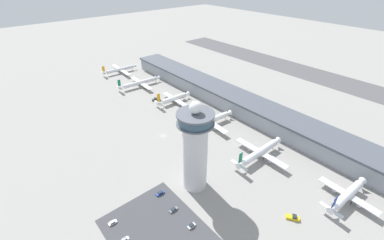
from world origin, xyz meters
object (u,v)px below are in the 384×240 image
service_truck_baggage (202,152)px  car_grey_coupe (160,193)px  control_tower (195,148)px  airplane_gate_bravo (140,83)px  car_green_van (191,226)px  car_white_wagon (173,210)px  airplane_gate_charlie (174,99)px  service_truck_catering (293,218)px  airplane_gate_echo (260,152)px  airplane_gate_delta (208,121)px  car_blue_compact (113,223)px  airplane_gate_alpha (120,69)px  service_truck_fuel (156,100)px  car_navy_sedan (125,240)px  airplane_gate_foxtrot (348,195)px

service_truck_baggage → car_grey_coupe: service_truck_baggage is taller
control_tower → airplane_gate_bravo: bearing=161.7°
car_green_van → car_white_wagon: size_ratio=0.87×
airplane_gate_charlie → car_grey_coupe: airplane_gate_charlie is taller
car_grey_coupe → service_truck_catering: bearing=36.6°
airplane_gate_charlie → airplane_gate_echo: airplane_gate_echo is taller
airplane_gate_delta → car_blue_compact: bearing=-70.5°
airplane_gate_alpha → service_truck_fuel: (84.19, -7.10, -3.16)m
airplane_gate_delta → car_green_van: 87.99m
airplane_gate_charlie → car_blue_compact: airplane_gate_charlie is taller
airplane_gate_alpha → airplane_gate_echo: 193.93m
airplane_gate_charlie → service_truck_baggage: airplane_gate_charlie is taller
airplane_gate_charlie → car_navy_sedan: (93.23, -96.62, -3.41)m
airplane_gate_charlie → car_navy_sedan: 134.31m
control_tower → airplane_gate_delta: bearing=129.8°
airplane_gate_echo → airplane_gate_charlie: bearing=177.5°
car_green_van → airplane_gate_charlie: bearing=147.1°
airplane_gate_echo → car_navy_sedan: (-3.00, -92.40, -4.19)m
control_tower → car_blue_compact: 53.29m
car_navy_sedan → airplane_gate_alpha: bearing=153.8°
airplane_gate_bravo → airplane_gate_charlie: size_ratio=1.36×
airplane_gate_foxtrot → car_grey_coupe: (-66.04, -71.17, -4.02)m
control_tower → car_green_van: (19.55, -18.90, -25.18)m
car_navy_sedan → service_truck_catering: bearing=58.4°
airplane_gate_foxtrot → service_truck_fuel: airplane_gate_foxtrot is taller
airplane_gate_foxtrot → service_truck_baggage: airplane_gate_foxtrot is taller
car_grey_coupe → car_white_wagon: 13.30m
airplane_gate_echo → car_navy_sedan: airplane_gate_echo is taller
car_grey_coupe → car_blue_compact: size_ratio=1.16×
airplane_gate_delta → car_green_van: (58.50, -65.61, -3.94)m
service_truck_fuel → service_truck_baggage: service_truck_fuel is taller
car_blue_compact → airplane_gate_foxtrot: bearing=56.5°
airplane_gate_echo → airplane_gate_foxtrot: bearing=7.1°
service_truck_baggage → car_navy_sedan: bearing=-70.5°
airplane_gate_foxtrot → car_grey_coupe: size_ratio=7.12×
service_truck_baggage → car_blue_compact: size_ratio=1.41×
airplane_gate_bravo → airplane_gate_alpha: bearing=177.7°
airplane_gate_echo → airplane_gate_alpha: bearing=179.6°
service_truck_fuel → car_blue_compact: (94.76, -86.81, -0.49)m
airplane_gate_echo → car_grey_coupe: 66.91m
airplane_gate_bravo → airplane_gate_echo: bearing=0.2°
car_blue_compact → car_white_wagon: bearing=64.6°
airplane_gate_foxtrot → car_navy_sedan: airplane_gate_foxtrot is taller
service_truck_fuel → car_green_van: size_ratio=1.89×
service_truck_baggage → car_navy_sedan: service_truck_baggage is taller
airplane_gate_charlie → car_navy_sedan: bearing=-46.0°
car_grey_coupe → car_navy_sedan: car_navy_sedan is taller
airplane_gate_alpha → airplane_gate_delta: bearing=-0.3°
airplane_gate_delta → car_navy_sedan: airplane_gate_delta is taller
airplane_gate_alpha → service_truck_fuel: airplane_gate_alpha is taller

